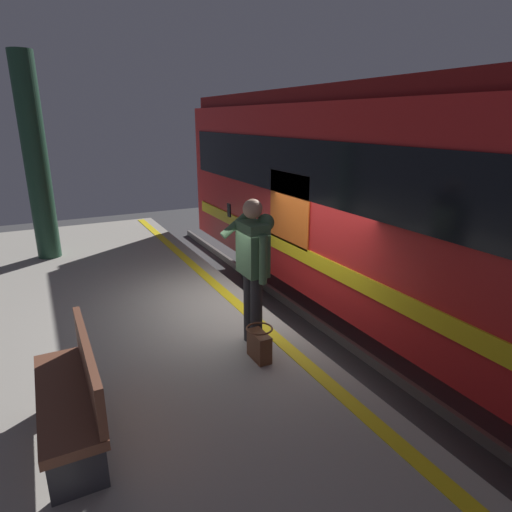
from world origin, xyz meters
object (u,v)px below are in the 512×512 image
Objects in this scene: station_column at (36,160)px; bench at (74,390)px; passenger at (253,261)px; train_carriage at (478,213)px; handbag at (259,344)px.

bench is (-5.70, 0.03, -1.36)m from station_column.
station_column reaches higher than passenger.
handbag is at bearing 86.38° from train_carriage.
passenger is at bearing -157.60° from station_column.
train_carriage is at bearing -100.63° from passenger.
train_carriage is 7.36m from station_column.
bench is (-0.84, 2.03, -0.54)m from passenger.
handbag is at bearing -160.07° from station_column.
train_carriage is at bearing -137.48° from station_column.
handbag is (-0.36, 0.11, -0.85)m from passenger.
passenger is 0.93m from handbag.
station_column is at bearing 42.52° from train_carriage.
passenger is 4.51× the size of handbag.
train_carriage reaches higher than passenger.
train_carriage is 9.49× the size of bench.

